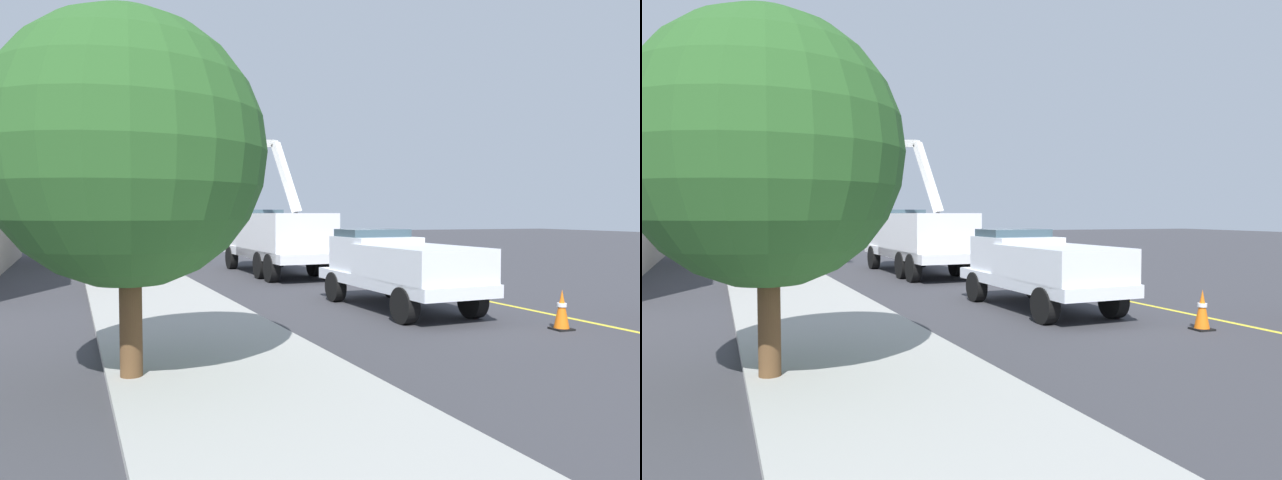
{
  "view_description": "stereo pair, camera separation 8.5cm",
  "coord_description": "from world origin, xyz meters",
  "views": [
    {
      "loc": [
        -22.86,
        9.13,
        2.48
      ],
      "look_at": [
        0.09,
        1.28,
        1.4
      ],
      "focal_mm": 32.49,
      "sensor_mm": 36.0,
      "label": 1
    },
    {
      "loc": [
        -22.89,
        9.05,
        2.48
      ],
      "look_at": [
        0.09,
        1.28,
        1.4
      ],
      "focal_mm": 32.49,
      "sensor_mm": 36.0,
      "label": 2
    }
  ],
  "objects": [
    {
      "name": "street_tree_right",
      "position": [
        8.11,
        10.62,
        4.29
      ],
      "size": [
        4.1,
        4.1,
        6.35
      ],
      "color": "brown",
      "rests_on": "ground"
    },
    {
      "name": "sidewalk_far_side",
      "position": [
        -0.68,
        8.63,
        0.06
      ],
      "size": [
        60.1,
        8.33,
        0.12
      ],
      "primitive_type": "cube",
      "rotation": [
        0.0,
        0.0,
        0.08
      ],
      "color": "#9E9E99",
      "rests_on": "ground"
    },
    {
      "name": "traffic_cone_mid_rear",
      "position": [
        4.93,
        1.84,
        0.43
      ],
      "size": [
        0.4,
        0.4,
        0.87
      ],
      "color": "black",
      "rests_on": "ground"
    },
    {
      "name": "traffic_signal_mast",
      "position": [
        4.19,
        8.0,
        6.15
      ],
      "size": [
        5.32,
        0.8,
        8.84
      ],
      "color": "gray",
      "rests_on": "ground"
    },
    {
      "name": "passing_minivan",
      "position": [
        9.19,
        -1.6,
        0.97
      ],
      "size": [
        4.94,
        2.27,
        1.69
      ],
      "color": "navy",
      "rests_on": "ground"
    },
    {
      "name": "lane_centre_stripe",
      "position": [
        0.0,
        0.0,
        0.0
      ],
      "size": [
        49.86,
        4.11,
        0.01
      ],
      "primitive_type": "cube",
      "rotation": [
        0.0,
        0.0,
        0.08
      ],
      "color": "yellow",
      "rests_on": "ground"
    },
    {
      "name": "traffic_cone_leading",
      "position": [
        -12.89,
        0.24,
        0.43
      ],
      "size": [
        0.4,
        0.4,
        0.87
      ],
      "color": "black",
      "rests_on": "ground"
    },
    {
      "name": "traffic_cone_mid_front",
      "position": [
        -4.49,
        0.55,
        0.41
      ],
      "size": [
        0.4,
        0.4,
        0.83
      ],
      "color": "black",
      "rests_on": "ground"
    },
    {
      "name": "street_tree_left",
      "position": [
        -14.09,
        9.03,
        3.39
      ],
      "size": [
        3.98,
        3.98,
        5.39
      ],
      "color": "brown",
      "rests_on": "ground"
    },
    {
      "name": "ground",
      "position": [
        0.0,
        0.0,
        0.0
      ],
      "size": [
        120.0,
        120.0,
        0.0
      ],
      "primitive_type": "plane",
      "color": "#38383D"
    },
    {
      "name": "utility_bucket_truck",
      "position": [
        0.64,
        3.15,
        1.6
      ],
      "size": [
        8.37,
        3.68,
        6.27
      ],
      "color": "white",
      "rests_on": "ground"
    },
    {
      "name": "service_pickup_truck",
      "position": [
        -9.34,
        2.33,
        1.12
      ],
      "size": [
        5.75,
        2.54,
        2.06
      ],
      "color": "white",
      "rests_on": "ground"
    }
  ]
}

